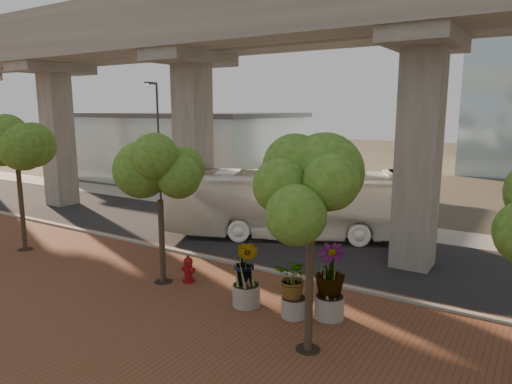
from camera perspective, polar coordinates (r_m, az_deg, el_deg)
The scene contains 16 objects.
ground at distance 21.28m, azimuth 1.51°, elevation -7.87°, with size 160.00×160.00×0.00m, color #332D25.
brick_plaza at distance 15.42m, azimuth -14.41°, elevation -15.41°, with size 70.00×13.00×0.06m, color brown.
asphalt_road at distance 22.94m, azimuth 4.08°, elevation -6.48°, with size 90.00×8.00×0.04m, color black.
curb_strip at distance 19.65m, azimuth -1.50°, elevation -9.19°, with size 70.00×0.25×0.16m, color gray.
far_sidewalk at distance 27.74m, azimuth 9.45°, elevation -3.60°, with size 90.00×3.00×0.06m, color gray.
transit_viaduct at distance 21.97m, azimuth 4.33°, elevation 11.98°, with size 72.00×5.60×12.40m.
station_pavilion at distance 45.21m, azimuth -10.07°, elevation 5.84°, with size 23.00×13.00×6.30m.
transit_bus at distance 23.75m, azimuth 4.33°, elevation -1.44°, with size 3.05×12.98×3.62m, color white.
fire_hydrant at distance 18.00m, azimuth -8.46°, elevation -9.53°, with size 0.52×0.47×1.05m.
planter_front at distance 14.80m, azimuth 4.80°, elevation -11.03°, with size 1.80×1.80×1.98m.
planter_right at distance 14.76m, azimuth 9.27°, elevation -10.05°, with size 2.29×2.29×2.44m.
planter_left at distance 15.49m, azimuth -1.24°, elevation -9.26°, with size 2.08×2.08×2.29m.
street_tree_far_west at distance 23.63m, azimuth -27.85°, elevation 5.44°, with size 3.55×3.55×6.70m.
street_tree_near_west at distance 17.27m, azimuth -11.99°, elevation 2.12°, with size 3.30×3.30×5.71m.
street_tree_near_east at distance 12.00m, azimuth 6.93°, elevation -0.66°, with size 3.38×3.38×5.88m.
streetlamp_west at distance 32.21m, azimuth -12.24°, elevation 6.98°, with size 0.41×1.21×8.37m.
Camera 1 is at (10.28, -17.40, 6.65)m, focal length 32.00 mm.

